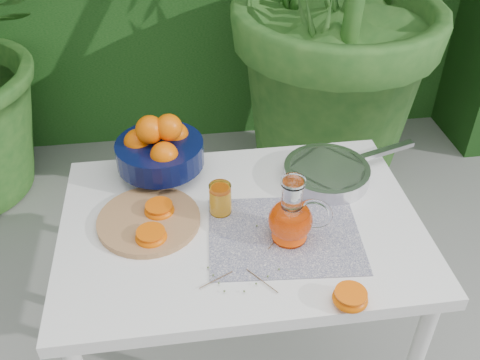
{
  "coord_description": "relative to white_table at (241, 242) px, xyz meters",
  "views": [
    {
      "loc": [
        -0.01,
        -1.14,
        1.75
      ],
      "look_at": [
        0.15,
        -0.02,
        0.88
      ],
      "focal_mm": 40.0,
      "sensor_mm": 36.0,
      "label": 1
    }
  ],
  "objects": [
    {
      "name": "juice_pitcher",
      "position": [
        0.12,
        -0.09,
        0.15
      ],
      "size": [
        0.18,
        0.15,
        0.19
      ],
      "color": "white",
      "rests_on": "white_table"
    },
    {
      "name": "cutting_board",
      "position": [
        -0.25,
        0.03,
        0.09
      ],
      "size": [
        0.29,
        0.29,
        0.02
      ],
      "primitive_type": "cylinder",
      "rotation": [
        0.0,
        0.0,
        -0.03
      ],
      "color": "#A46C4A",
      "rests_on": "white_table"
    },
    {
      "name": "thyme_sprigs",
      "position": [
        0.01,
        -0.17,
        0.09
      ],
      "size": [
        0.29,
        0.25,
        0.01
      ],
      "color": "brown",
      "rests_on": "white_table"
    },
    {
      "name": "orange_halves",
      "position": [
        -0.09,
        -0.11,
        0.1
      ],
      "size": [
        0.57,
        0.49,
        0.04
      ],
      "color": "#FF6B02",
      "rests_on": "white_table"
    },
    {
      "name": "saute_pan",
      "position": [
        0.29,
        0.16,
        0.11
      ],
      "size": [
        0.48,
        0.33,
        0.05
      ],
      "color": "silver",
      "rests_on": "white_table"
    },
    {
      "name": "fruit_bowl",
      "position": [
        -0.21,
        0.26,
        0.18
      ],
      "size": [
        0.32,
        0.32,
        0.21
      ],
      "color": "black",
      "rests_on": "white_table"
    },
    {
      "name": "juice_tumbler",
      "position": [
        -0.05,
        0.05,
        0.13
      ],
      "size": [
        0.07,
        0.07,
        0.09
      ],
      "color": "white",
      "rests_on": "white_table"
    },
    {
      "name": "placemat",
      "position": [
        0.11,
        -0.07,
        0.08
      ],
      "size": [
        0.43,
        0.35,
        0.0
      ],
      "primitive_type": "cube",
      "rotation": [
        0.0,
        0.0,
        -0.08
      ],
      "color": "#0B113F",
      "rests_on": "white_table"
    },
    {
      "name": "white_table",
      "position": [
        0.0,
        0.0,
        0.0
      ],
      "size": [
        1.0,
        0.7,
        0.75
      ],
      "color": "white",
      "rests_on": "ground"
    }
  ]
}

